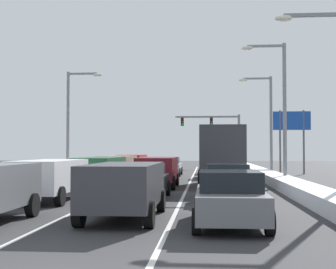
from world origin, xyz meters
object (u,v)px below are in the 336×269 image
object	(u,v)px
suv_tan_left_lane_fourth	(118,166)
sedan_silver_center_lane_fifth	(169,166)
sedan_black_center_lane_second	(144,181)
sedan_navy_center_lane_fourth	(162,169)
roadside_sign_right	(292,127)
suv_charcoal_center_lane_nearest	(125,185)
suv_red_left_lane_fifth	(132,163)
suv_maroon_center_lane_third	(158,169)
traffic_light_gantry	(219,129)
box_truck_right_lane_third	(221,153)
street_lamp_right_far	(266,116)
sedan_gray_right_lane_nearest	(230,198)
sedan_white_right_lane_second	(227,182)
suv_white_left_lane_second	(50,176)
street_lamp_right_near	(332,87)
street_lamp_right_mid	(279,100)
sedan_red_right_lane_fifth	(214,165)
sedan_tan_right_lane_fourth	(212,168)
suv_green_left_lane_third	(99,169)
street_lamp_left_mid	(73,114)

from	to	relation	value
suv_tan_left_lane_fourth	sedan_silver_center_lane_fifth	bearing A→B (deg)	63.72
sedan_black_center_lane_second	sedan_silver_center_lane_fifth	xyz separation A→B (m)	(-0.31, 18.20, 0.00)
sedan_navy_center_lane_fourth	roadside_sign_right	size ratio (longest dim) A/B	0.82
suv_charcoal_center_lane_nearest	suv_red_left_lane_fifth	bearing A→B (deg)	98.38
suv_maroon_center_lane_third	traffic_light_gantry	distance (m)	29.85
box_truck_right_lane_third	street_lamp_right_far	xyz separation A→B (m)	(4.01, 11.30, 2.89)
sedan_gray_right_lane_nearest	sedan_silver_center_lane_fifth	distance (m)	25.30
sedan_white_right_lane_second	suv_white_left_lane_second	world-z (taller)	suv_white_left_lane_second
suv_red_left_lane_fifth	sedan_navy_center_lane_fourth	bearing A→B (deg)	-64.59
suv_maroon_center_lane_third	street_lamp_right_far	size ratio (longest dim) A/B	0.61
sedan_silver_center_lane_fifth	street_lamp_right_near	size ratio (longest dim) A/B	0.60
sedan_navy_center_lane_fourth	suv_white_left_lane_second	xyz separation A→B (m)	(-3.40, -13.42, 0.25)
traffic_light_gantry	street_lamp_right_mid	xyz separation A→B (m)	(2.78, -26.98, 0.55)
sedan_white_right_lane_second	sedan_navy_center_lane_fourth	bearing A→B (deg)	106.95
sedan_silver_center_lane_fifth	sedan_red_right_lane_fifth	bearing A→B (deg)	44.92
sedan_gray_right_lane_nearest	street_lamp_right_far	distance (m)	25.82
sedan_silver_center_lane_fifth	roadside_sign_right	size ratio (longest dim) A/B	0.82
street_lamp_right_near	suv_charcoal_center_lane_nearest	bearing A→B (deg)	-148.53
suv_white_left_lane_second	sedan_gray_right_lane_nearest	bearing A→B (deg)	-39.17
sedan_tan_right_lane_fourth	sedan_navy_center_lane_fourth	size ratio (longest dim) A/B	1.00
sedan_gray_right_lane_nearest	suv_red_left_lane_fifth	distance (m)	26.63
street_lamp_right_far	suv_maroon_center_lane_third	bearing A→B (deg)	-121.71
sedan_red_right_lane_fifth	suv_charcoal_center_lane_nearest	xyz separation A→B (m)	(-3.17, -27.65, 0.25)
street_lamp_right_near	sedan_white_right_lane_second	bearing A→B (deg)	165.81
box_truck_right_lane_third	suv_green_left_lane_third	xyz separation A→B (m)	(-6.76, -1.18, -0.88)
sedan_silver_center_lane_fifth	traffic_light_gantry	size ratio (longest dim) A/B	0.60
sedan_white_right_lane_second	traffic_light_gantry	world-z (taller)	traffic_light_gantry
sedan_white_right_lane_second	street_lamp_right_near	world-z (taller)	street_lamp_right_near
sedan_gray_right_lane_nearest	suv_tan_left_lane_fourth	bearing A→B (deg)	109.43
suv_white_left_lane_second	suv_tan_left_lane_fourth	world-z (taller)	same
sedan_tan_right_lane_fourth	sedan_gray_right_lane_nearest	bearing A→B (deg)	-89.53
sedan_gray_right_lane_nearest	roadside_sign_right	bearing A→B (deg)	76.53
suv_white_left_lane_second	street_lamp_right_near	bearing A→B (deg)	-0.87
sedan_white_right_lane_second	sedan_red_right_lane_fifth	bearing A→B (deg)	90.45
sedan_red_right_lane_fifth	traffic_light_gantry	size ratio (longest dim) A/B	0.60
sedan_red_right_lane_fifth	suv_red_left_lane_fifth	bearing A→B (deg)	-156.71
sedan_red_right_lane_fifth	roadside_sign_right	world-z (taller)	roadside_sign_right
sedan_silver_center_lane_fifth	suv_tan_left_lane_fourth	distance (m)	6.91
street_lamp_right_far	suv_red_left_lane_fifth	bearing A→B (deg)	176.89
sedan_white_right_lane_second	sedan_tan_right_lane_fourth	distance (m)	15.26
sedan_black_center_lane_second	sedan_navy_center_lane_fourth	distance (m)	12.27
sedan_white_right_lane_second	sedan_silver_center_lane_fifth	xyz separation A→B (m)	(-3.82, 18.51, 0.00)
sedan_navy_center_lane_fourth	sedan_red_right_lane_fifth	bearing A→B (deg)	69.08
suv_red_left_lane_fifth	traffic_light_gantry	distance (m)	18.58
sedan_white_right_lane_second	street_lamp_left_mid	bearing A→B (deg)	126.03
sedan_white_right_lane_second	sedan_tan_right_lane_fourth	world-z (taller)	same
sedan_gray_right_lane_nearest	suv_white_left_lane_second	world-z (taller)	suv_white_left_lane_second
box_truck_right_lane_third	suv_tan_left_lane_fourth	xyz separation A→B (m)	(-6.85, 4.99, -0.88)
suv_tan_left_lane_fourth	sedan_tan_right_lane_fourth	bearing A→B (deg)	24.41
suv_tan_left_lane_fourth	suv_maroon_center_lane_third	bearing A→B (deg)	-60.38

